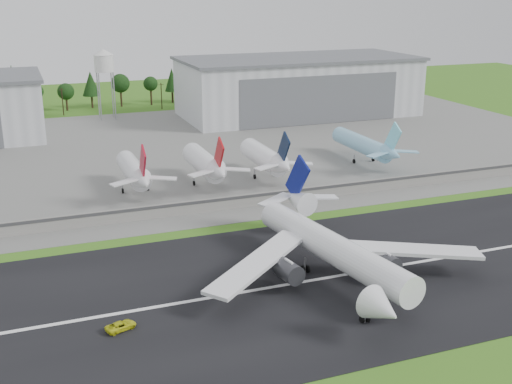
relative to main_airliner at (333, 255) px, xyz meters
name	(u,v)px	position (x,y,z in m)	size (l,w,h in m)	color
ground	(295,311)	(-12.16, -9.57, -4.89)	(600.00, 600.00, 0.00)	#2B6618
runway	(273,287)	(-12.16, 0.43, -4.84)	(320.00, 60.00, 0.10)	black
runway_centerline	(273,287)	(-12.16, 0.43, -4.78)	(220.00, 1.00, 0.02)	white
apron	(151,153)	(-12.16, 110.43, -4.84)	(320.00, 150.00, 0.10)	slate
blast_fence	(205,206)	(-12.16, 45.42, -3.09)	(240.00, 0.61, 3.50)	gray
hangar_east	(298,86)	(62.84, 155.35, 7.73)	(102.00, 47.00, 25.20)	silver
water_tower	(104,61)	(-17.16, 175.43, 19.66)	(8.40, 8.40, 29.40)	#99999E
utility_poles	(114,112)	(-12.16, 190.43, -4.89)	(230.00, 3.00, 12.00)	black
treeline	(109,107)	(-12.16, 205.43, -4.89)	(320.00, 16.00, 22.00)	black
main_airliner	(333,255)	(0.00, 0.00, 0.00)	(56.56, 59.15, 18.17)	white
ground_vehicle	(121,326)	(-41.56, -5.28, -4.08)	(2.38, 5.15, 1.43)	#C6CA17
parked_jet_red_a	(135,172)	(-25.32, 66.98, 1.19)	(7.36, 31.29, 16.58)	silver
parked_jet_red_b	(207,164)	(-5.16, 67.02, 1.47)	(7.36, 31.29, 16.89)	white
parked_jet_navy	(268,158)	(13.29, 67.01, 1.44)	(7.36, 31.29, 16.85)	white
parked_jet_skyblue	(367,146)	(49.15, 71.97, 1.09)	(7.36, 37.29, 16.53)	#86C6E7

